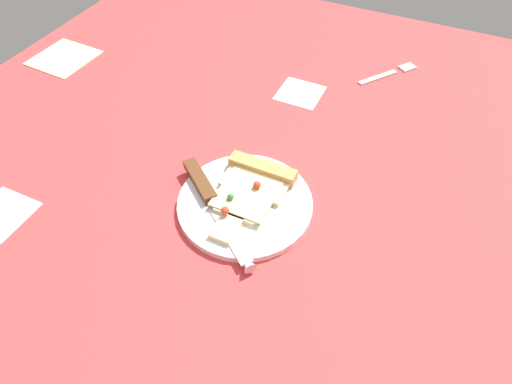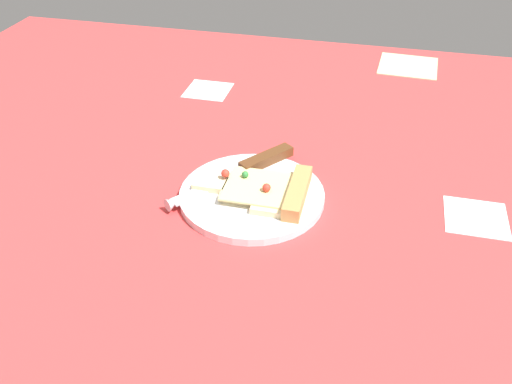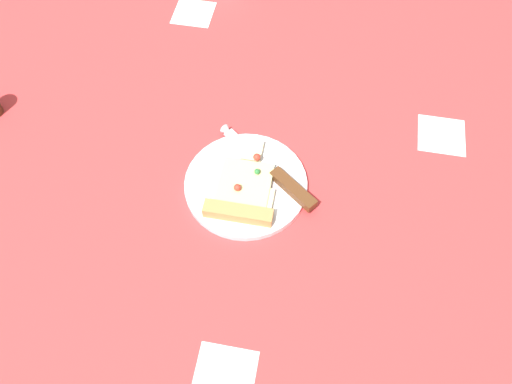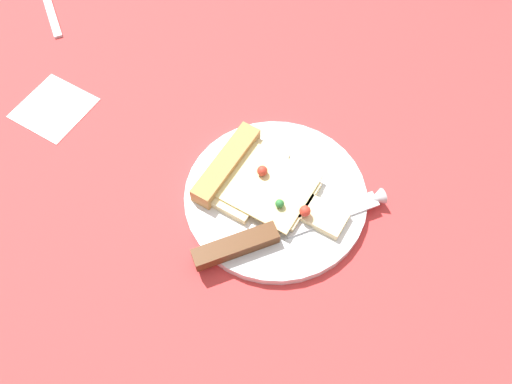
% 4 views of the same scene
% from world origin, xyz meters
% --- Properties ---
extents(ground_plane, '(1.58, 1.58, 0.03)m').
position_xyz_m(ground_plane, '(0.00, 0.00, -0.01)').
color(ground_plane, '#D13838').
rests_on(ground_plane, ground).
extents(plate, '(0.22, 0.22, 0.01)m').
position_xyz_m(plate, '(0.10, -0.03, 0.01)').
color(plate, silver).
rests_on(plate, ground_plane).
extents(pizza_slice, '(0.12, 0.17, 0.03)m').
position_xyz_m(pizza_slice, '(0.10, -0.06, 0.02)').
color(pizza_slice, beige).
rests_on(pizza_slice, plate).
extents(knife, '(0.20, 0.16, 0.02)m').
position_xyz_m(knife, '(0.15, -0.01, 0.02)').
color(knife, silver).
rests_on(knife, plate).
extents(napkin, '(0.14, 0.14, 0.00)m').
position_xyz_m(napkin, '(0.68, -0.26, 0.00)').
color(napkin, beige).
rests_on(napkin, ground_plane).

